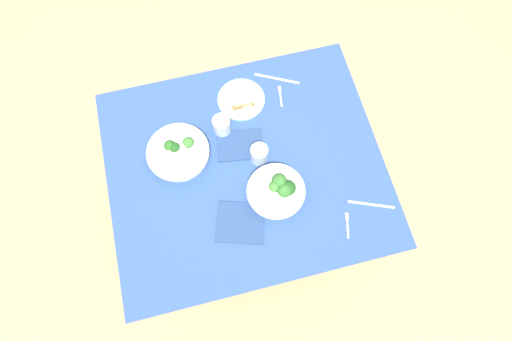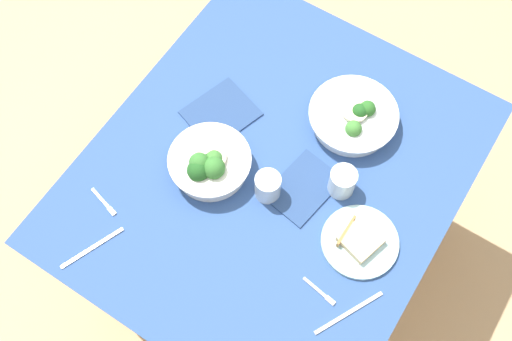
% 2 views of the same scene
% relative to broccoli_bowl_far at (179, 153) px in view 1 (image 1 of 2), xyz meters
% --- Properties ---
extents(ground_plane, '(6.00, 6.00, 0.00)m').
position_rel_broccoli_bowl_far_xyz_m(ground_plane, '(0.26, -0.11, -0.76)').
color(ground_plane, tan).
extents(dining_table, '(1.14, 0.99, 0.73)m').
position_rel_broccoli_bowl_far_xyz_m(dining_table, '(0.26, -0.11, -0.15)').
color(dining_table, '#2D4C84').
rests_on(dining_table, ground_plane).
extents(broccoli_bowl_far, '(0.26, 0.26, 0.09)m').
position_rel_broccoli_bowl_far_xyz_m(broccoli_bowl_far, '(0.00, 0.00, 0.00)').
color(broccoli_bowl_far, white).
rests_on(broccoli_bowl_far, dining_table).
extents(broccoli_bowl_near, '(0.23, 0.23, 0.11)m').
position_rel_broccoli_bowl_far_xyz_m(broccoli_bowl_near, '(0.35, -0.26, 0.01)').
color(broccoli_bowl_near, white).
rests_on(broccoli_bowl_near, dining_table).
extents(bread_side_plate, '(0.21, 0.21, 0.04)m').
position_rel_broccoli_bowl_far_xyz_m(bread_side_plate, '(0.31, 0.20, -0.02)').
color(bread_side_plate, '#99C6D1').
rests_on(bread_side_plate, dining_table).
extents(water_glass_center, '(0.07, 0.07, 0.09)m').
position_rel_broccoli_bowl_far_xyz_m(water_glass_center, '(0.32, -0.09, 0.01)').
color(water_glass_center, silver).
rests_on(water_glass_center, dining_table).
extents(water_glass_side, '(0.07, 0.07, 0.09)m').
position_rel_broccoli_bowl_far_xyz_m(water_glass_side, '(0.20, 0.07, 0.01)').
color(water_glass_side, silver).
rests_on(water_glass_side, dining_table).
extents(fork_by_far_bowl, '(0.04, 0.10, 0.00)m').
position_rel_broccoli_bowl_far_xyz_m(fork_by_far_bowl, '(0.59, -0.45, -0.03)').
color(fork_by_far_bowl, '#B7B7BC').
rests_on(fork_by_far_bowl, dining_table).
extents(fork_by_near_bowl, '(0.03, 0.10, 0.00)m').
position_rel_broccoli_bowl_far_xyz_m(fork_by_near_bowl, '(0.49, 0.18, -0.03)').
color(fork_by_near_bowl, '#B7B7BC').
rests_on(fork_by_near_bowl, dining_table).
extents(table_knife_left, '(0.19, 0.10, 0.00)m').
position_rel_broccoli_bowl_far_xyz_m(table_knife_left, '(0.49, 0.26, -0.03)').
color(table_knife_left, '#B7B7BC').
rests_on(table_knife_left, dining_table).
extents(table_knife_right, '(0.18, 0.08, 0.00)m').
position_rel_broccoli_bowl_far_xyz_m(table_knife_right, '(0.71, -0.40, -0.03)').
color(table_knife_right, '#B7B7BC').
rests_on(table_knife_right, dining_table).
extents(napkin_folded_upper, '(0.22, 0.17, 0.01)m').
position_rel_broccoli_bowl_far_xyz_m(napkin_folded_upper, '(0.26, -0.01, -0.03)').
color(napkin_folded_upper, navy).
rests_on(napkin_folded_upper, dining_table).
extents(napkin_folded_lower, '(0.23, 0.22, 0.01)m').
position_rel_broccoli_bowl_far_xyz_m(napkin_folded_lower, '(0.18, -0.34, -0.03)').
color(napkin_folded_lower, navy).
rests_on(napkin_folded_lower, dining_table).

